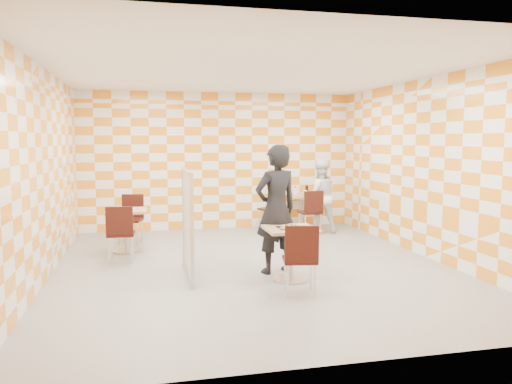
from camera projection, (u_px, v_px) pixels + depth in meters
room_shell at (245, 169)px, 8.15m from camera, size 7.00×7.00×7.00m
main_table at (291, 245)px, 6.97m from camera, size 0.70×0.70×0.75m
second_table at (302, 206)px, 11.07m from camera, size 0.70×0.70×0.75m
empty_table at (126, 223)px, 8.77m from camera, size 0.70×0.70×0.75m
chair_main_front at (301, 254)px, 6.24m from camera, size 0.49×0.50×0.92m
chair_second_front at (312, 209)px, 10.38m from camera, size 0.44×0.45×0.92m
chair_second_side at (274, 204)px, 11.03m from camera, size 0.56×0.56×0.92m
chair_empty_near at (120, 229)px, 7.97m from camera, size 0.45×0.46×0.92m
chair_empty_far at (132, 215)px, 9.55m from camera, size 0.51×0.52×0.92m
partition at (188, 223)px, 7.14m from camera, size 0.08×1.38×1.55m
man_dark at (276, 209)px, 7.35m from camera, size 0.80×0.64×1.91m
man_white at (320, 196)px, 10.57m from camera, size 0.82×0.66×1.57m
pizza_on_foil at (291, 227)px, 6.93m from camera, size 0.40×0.40×0.04m
sport_bottle at (295, 191)px, 11.05m from camera, size 0.06×0.06×0.20m
soda_bottle at (307, 190)px, 11.15m from camera, size 0.07×0.07×0.23m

